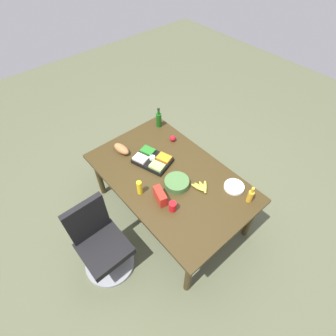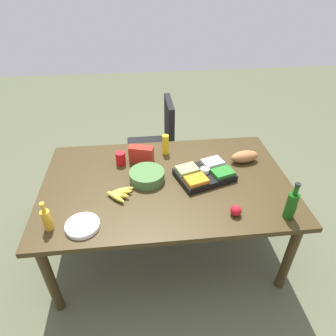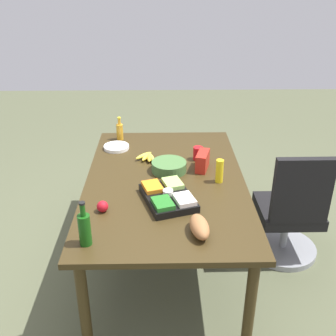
% 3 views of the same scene
% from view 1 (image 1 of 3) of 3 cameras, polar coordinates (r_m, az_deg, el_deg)
% --- Properties ---
extents(ground_plane, '(10.00, 10.00, 0.00)m').
position_cam_1_polar(ground_plane, '(3.59, 0.39, -9.35)').
color(ground_plane, '#52573E').
extents(conference_table, '(1.90, 1.19, 0.74)m').
position_cam_1_polar(conference_table, '(3.04, 0.45, -2.58)').
color(conference_table, '#372A13').
rests_on(conference_table, ground).
extents(office_chair, '(0.56, 0.56, 0.98)m').
position_cam_1_polar(office_chair, '(3.03, -14.16, -16.18)').
color(office_chair, gray).
rests_on(office_chair, ground).
extents(banana_bunch, '(0.20, 0.18, 0.04)m').
position_cam_1_polar(banana_bunch, '(2.88, 7.29, -4.16)').
color(banana_bunch, yellow).
rests_on(banana_bunch, conference_table).
extents(wine_bottle, '(0.07, 0.07, 0.28)m').
position_cam_1_polar(wine_bottle, '(3.55, -2.02, 10.50)').
color(wine_bottle, '#154C11').
rests_on(wine_bottle, conference_table).
extents(salad_bowl, '(0.32, 0.32, 0.08)m').
position_cam_1_polar(salad_bowl, '(2.87, 1.92, -3.25)').
color(salad_bowl, '#436C37').
rests_on(salad_bowl, conference_table).
extents(apple_red, '(0.08, 0.08, 0.08)m').
position_cam_1_polar(apple_red, '(3.37, 1.04, 6.46)').
color(apple_red, '#B5131E').
rests_on(apple_red, conference_table).
extents(dressing_bottle, '(0.07, 0.07, 0.22)m').
position_cam_1_polar(dressing_bottle, '(2.84, 17.47, -5.82)').
color(dressing_bottle, gold).
rests_on(dressing_bottle, conference_table).
extents(veggie_tray, '(0.49, 0.41, 0.09)m').
position_cam_1_polar(veggie_tray, '(3.11, -3.41, 1.80)').
color(veggie_tray, black).
rests_on(veggie_tray, conference_table).
extents(red_solo_cup, '(0.09, 0.09, 0.11)m').
position_cam_1_polar(red_solo_cup, '(2.68, 1.00, -8.36)').
color(red_solo_cup, red).
rests_on(red_solo_cup, conference_table).
extents(mustard_bottle, '(0.06, 0.06, 0.18)m').
position_cam_1_polar(mustard_bottle, '(2.79, -6.22, -4.27)').
color(mustard_bottle, yellow).
rests_on(mustard_bottle, conference_table).
extents(paper_plate_stack, '(0.27, 0.27, 0.03)m').
position_cam_1_polar(paper_plate_stack, '(2.96, 14.18, -3.99)').
color(paper_plate_stack, white).
rests_on(paper_plate_stack, conference_table).
extents(bread_loaf, '(0.25, 0.14, 0.10)m').
position_cam_1_polar(bread_loaf, '(3.26, -10.08, 4.11)').
color(bread_loaf, '#9D653A').
rests_on(bread_loaf, conference_table).
extents(chip_bag_red, '(0.21, 0.13, 0.14)m').
position_cam_1_polar(chip_bag_red, '(2.73, -1.73, -6.10)').
color(chip_bag_red, red).
rests_on(chip_bag_red, conference_table).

